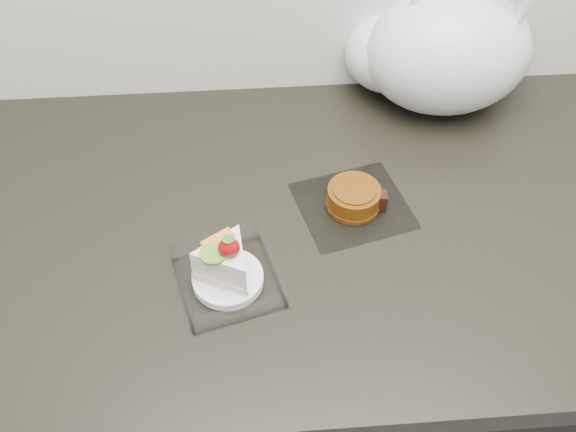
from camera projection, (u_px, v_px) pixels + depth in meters
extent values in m
cube|color=black|center=(351.00, 369.00, 1.29)|extent=(2.00, 0.60, 0.86)
cube|color=black|center=(373.00, 222.00, 0.95)|extent=(2.04, 0.64, 0.04)
cube|color=white|center=(228.00, 282.00, 0.85)|extent=(0.16, 0.16, 0.00)
cylinder|color=white|center=(228.00, 279.00, 0.85)|extent=(0.09, 0.09, 0.01)
ellipsoid|color=red|center=(229.00, 248.00, 0.79)|extent=(0.03, 0.02, 0.03)
cone|color=#2D7223|center=(228.00, 241.00, 0.78)|extent=(0.02, 0.02, 0.01)
cylinder|color=olive|center=(213.00, 254.00, 0.79)|extent=(0.03, 0.03, 0.00)
cube|color=orange|center=(218.00, 239.00, 0.81)|extent=(0.04, 0.04, 0.00)
cube|color=white|center=(353.00, 205.00, 0.95)|extent=(0.19, 0.18, 0.00)
cylinder|color=#69380C|center=(354.00, 198.00, 0.93)|extent=(0.10, 0.10, 0.03)
cylinder|color=#69380C|center=(353.00, 203.00, 0.94)|extent=(0.11, 0.11, 0.01)
cylinder|color=#69380C|center=(355.00, 189.00, 0.92)|extent=(0.08, 0.08, 0.00)
cube|color=black|center=(379.00, 201.00, 0.93)|extent=(0.02, 0.02, 0.03)
ellipsoid|color=silver|center=(448.00, 52.00, 1.03)|extent=(0.31, 0.26, 0.20)
ellipsoid|color=silver|center=(392.00, 53.00, 1.07)|extent=(0.18, 0.17, 0.13)
torus|color=silver|center=(494.00, 5.00, 0.96)|extent=(0.10, 0.05, 0.10)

